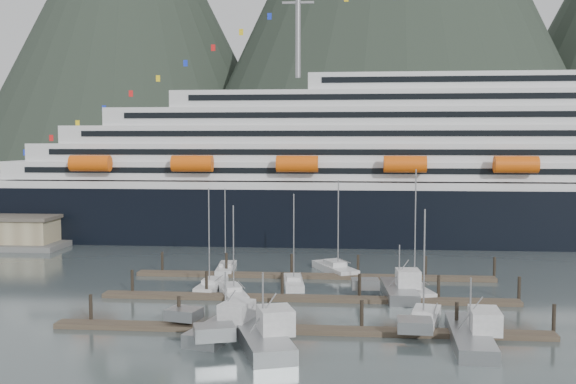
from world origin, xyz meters
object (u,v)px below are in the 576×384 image
object	(u,v)px
sailboat_c	(293,283)
trawler_e	(398,289)
sailboat_a	(211,286)
trawler_b	(262,337)
trawler_c	(468,334)
cruise_ship	(513,175)
sailboat_b	(232,293)
sailboat_f	(335,269)
sailboat_e	(226,269)
sailboat_h	(424,320)
trawler_a	(224,324)
sailboat_d	(411,289)

from	to	relation	value
sailboat_c	trawler_e	size ratio (longest dim) A/B	1.14
sailboat_a	trawler_b	xyz separation A→B (m)	(9.24, -22.86, 0.52)
trawler_e	trawler_c	bearing A→B (deg)	-167.76
cruise_ship	sailboat_c	world-z (taller)	cruise_ship
sailboat_b	sailboat_f	bearing A→B (deg)	-56.46
sailboat_e	sailboat_h	size ratio (longest dim) A/B	1.00
trawler_a	trawler_c	world-z (taller)	trawler_c
sailboat_c	sailboat_f	world-z (taller)	sailboat_f
sailboat_h	trawler_a	xyz separation A→B (m)	(-19.43, -4.89, 0.43)
cruise_ship	trawler_a	size ratio (longest dim) A/B	17.23
sailboat_a	trawler_e	xyz separation A→B (m)	(22.74, -1.94, 0.47)
sailboat_e	sailboat_d	bearing A→B (deg)	-118.21
sailboat_e	trawler_b	xyz separation A→B (m)	(9.47, -34.29, 0.54)
sailboat_h	trawler_c	bearing A→B (deg)	-140.71
trawler_b	sailboat_d	bearing A→B (deg)	-51.30
sailboat_c	sailboat_h	world-z (taller)	sailboat_c
sailboat_e	cruise_ship	bearing A→B (deg)	-57.48
sailboat_a	trawler_a	world-z (taller)	sailboat_a
sailboat_e	sailboat_f	xyz separation A→B (m)	(15.27, 0.75, 0.04)
trawler_c	trawler_a	bearing A→B (deg)	89.50
sailboat_e	sailboat_b	bearing A→B (deg)	-171.29
sailboat_h	trawler_e	xyz separation A→B (m)	(-1.77, 11.69, 0.46)
sailboat_f	cruise_ship	bearing A→B (deg)	-69.07
cruise_ship	sailboat_e	distance (m)	60.51
cruise_ship	sailboat_d	world-z (taller)	cruise_ship
sailboat_d	sailboat_f	xyz separation A→B (m)	(-9.48, 11.65, 0.01)
trawler_c	cruise_ship	bearing A→B (deg)	-13.24
trawler_c	trawler_b	bearing A→B (deg)	102.10
sailboat_b	trawler_c	size ratio (longest dim) A/B	0.86
sailboat_c	trawler_b	xyz separation A→B (m)	(-0.74, -25.68, 0.53)
sailboat_e	trawler_c	distance (m)	41.99
sailboat_b	trawler_e	distance (m)	19.54
trawler_e	sailboat_e	bearing A→B (deg)	56.49
sailboat_d	trawler_e	bearing A→B (deg)	128.04
sailboat_e	trawler_a	bearing A→B (deg)	-174.37
sailboat_b	sailboat_d	distance (m)	21.64
sailboat_a	sailboat_c	bearing A→B (deg)	-69.99
sailboat_a	sailboat_c	xyz separation A→B (m)	(9.97, 2.81, -0.01)
sailboat_b	trawler_c	xyz separation A→B (m)	(24.46, -16.29, 0.47)
cruise_ship	sailboat_a	distance (m)	67.72
sailboat_h	trawler_a	bearing A→B (deg)	116.14
cruise_ship	sailboat_f	distance (m)	48.91
sailboat_c	trawler_b	distance (m)	25.69
sailboat_c	sailboat_f	size ratio (longest dim) A/B	0.90
sailboat_a	sailboat_d	size ratio (longest dim) A/B	0.84
trawler_c	sailboat_a	bearing A→B (deg)	57.34
sailboat_f	trawler_e	size ratio (longest dim) A/B	1.27
cruise_ship	sailboat_h	distance (m)	65.89
cruise_ship	trawler_b	xyz separation A→B (m)	(-37.99, -69.98, -11.11)
sailboat_f	sailboat_h	world-z (taller)	sailboat_f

